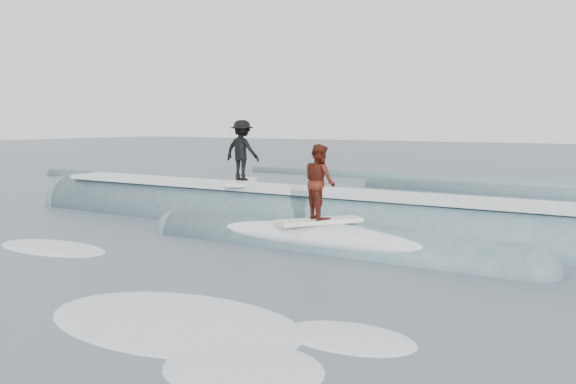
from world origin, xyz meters
The scene contains 6 objects.
ground centered at (0.00, 0.00, 0.00)m, with size 160.00×160.00×0.00m, color #384851.
breaking_wave centered at (0.35, 6.33, 0.05)m, with size 21.33×3.82×2.09m.
surfer_black centered at (-2.23, 6.75, 2.01)m, with size 1.36×2.04×1.84m.
surfer_red centered at (1.64, 4.55, 1.45)m, with size 1.56×1.97×1.81m.
whitewater centered at (1.85, -0.75, 0.00)m, with size 10.98×5.02×0.10m.
far_swells centered at (-0.43, 17.65, 0.00)m, with size 38.94×8.65×0.80m.
Camera 1 is at (8.93, -7.98, 2.92)m, focal length 40.00 mm.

